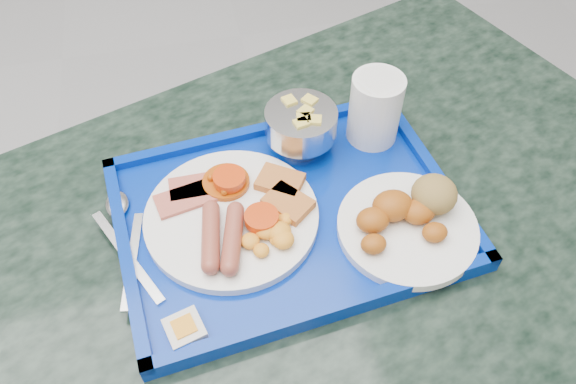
# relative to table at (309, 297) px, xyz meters

# --- Properties ---
(table) EXTENTS (1.27, 1.05, 0.68)m
(table) POSITION_rel_table_xyz_m (0.00, 0.00, 0.00)
(table) COLOR slate
(table) RESTS_ON floor
(tray) EXTENTS (0.47, 0.37, 0.03)m
(tray) POSITION_rel_table_xyz_m (-0.03, 0.03, 0.18)
(tray) COLOR #03279B
(tray) RESTS_ON table
(main_plate) EXTENTS (0.22, 0.22, 0.04)m
(main_plate) POSITION_rel_table_xyz_m (-0.09, 0.03, 0.20)
(main_plate) COLOR white
(main_plate) RESTS_ON tray
(bread_plate) EXTENTS (0.18, 0.18, 0.06)m
(bread_plate) POSITION_rel_table_xyz_m (0.12, -0.03, 0.21)
(bread_plate) COLOR white
(bread_plate) RESTS_ON tray
(fruit_bowl) EXTENTS (0.10, 0.10, 0.07)m
(fruit_bowl) POSITION_rel_table_xyz_m (0.02, 0.14, 0.23)
(fruit_bowl) COLOR #B8B8BA
(fruit_bowl) RESTS_ON tray
(juice_cup) EXTENTS (0.07, 0.07, 0.10)m
(juice_cup) POSITION_rel_table_xyz_m (0.12, 0.14, 0.24)
(juice_cup) COLOR white
(juice_cup) RESTS_ON tray
(spoon) EXTENTS (0.05, 0.19, 0.01)m
(spoon) POSITION_rel_table_xyz_m (-0.24, 0.06, 0.19)
(spoon) COLOR #B8B8BA
(spoon) RESTS_ON tray
(knife) EXTENTS (0.08, 0.15, 0.00)m
(knife) POSITION_rel_table_xyz_m (-0.24, 0.00, 0.19)
(knife) COLOR #B8B8BA
(knife) RESTS_ON tray
(jam_packet) EXTENTS (0.05, 0.05, 0.02)m
(jam_packet) POSITION_rel_table_xyz_m (-0.18, -0.11, 0.20)
(jam_packet) COLOR silver
(jam_packet) RESTS_ON tray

